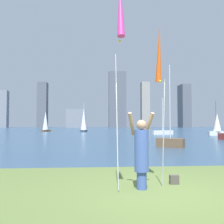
{
  "coord_description": "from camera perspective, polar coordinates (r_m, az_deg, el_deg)",
  "views": [
    {
      "loc": [
        -1.54,
        -5.75,
        1.51
      ],
      "look_at": [
        -0.4,
        8.65,
        2.17
      ],
      "focal_mm": 42.02,
      "sensor_mm": 36.0,
      "label": 1
    }
  ],
  "objects": [
    {
      "name": "ground",
      "position": [
        56.74,
        -3.0,
        -4.18
      ],
      "size": [
        120.0,
        138.0,
        0.12
      ],
      "color": "#5B7038"
    },
    {
      "name": "person",
      "position": [
        6.19,
        6.43,
        -8.43
      ],
      "size": [
        0.66,
        0.48,
        1.79
      ],
      "rotation": [
        0.0,
        0.0,
        0.34
      ],
      "color": "#3F59A5",
      "rests_on": "ground"
    },
    {
      "name": "kite_flag_left",
      "position": [
        5.97,
        1.79,
        21.01
      ],
      "size": [
        0.16,
        1.32,
        4.72
      ],
      "color": "#B2B2B7",
      "rests_on": "ground"
    },
    {
      "name": "kite_flag_right",
      "position": [
        6.97,
        10.23,
        12.02
      ],
      "size": [
        0.16,
        0.66,
        4.1
      ],
      "color": "#B2B2B7",
      "rests_on": "ground"
    },
    {
      "name": "bag",
      "position": [
        6.95,
        13.37,
        -14.12
      ],
      "size": [
        0.22,
        0.13,
        0.23
      ],
      "color": "#4C4742",
      "rests_on": "ground"
    },
    {
      "name": "sailboat_0",
      "position": [
        49.43,
        -6.18,
        -2.01
      ],
      "size": [
        1.32,
        2.34,
        5.46
      ],
      "color": "#333D51",
      "rests_on": "ground"
    },
    {
      "name": "sailboat_1",
      "position": [
        17.27,
        12.57,
        -6.31
      ],
      "size": [
        1.73,
        1.48,
        5.35
      ],
      "color": "brown",
      "rests_on": "ground"
    },
    {
      "name": "sailboat_2",
      "position": [
        36.91,
        21.86,
        -2.64
      ],
      "size": [
        2.07,
        1.07,
        4.57
      ],
      "color": "silver",
      "rests_on": "ground"
    },
    {
      "name": "sailboat_3",
      "position": [
        52.62,
        -14.27,
        -2.07
      ],
      "size": [
        1.72,
        2.19,
        5.31
      ],
      "color": "brown",
      "rests_on": "ground"
    },
    {
      "name": "sailboat_5",
      "position": [
        38.06,
        10.96,
        -4.25
      ],
      "size": [
        3.15,
        1.28,
        5.21
      ],
      "color": "silver",
      "rests_on": "ground"
    },
    {
      "name": "skyline_tower_0",
      "position": [
        114.73,
        -22.95,
        0.6
      ],
      "size": [
        5.18,
        3.29,
        14.99
      ],
      "color": "gray",
      "rests_on": "ground"
    },
    {
      "name": "skyline_tower_1",
      "position": [
        109.78,
        -14.87,
        1.47
      ],
      "size": [
        3.73,
        5.01,
        18.26
      ],
      "color": "#565B66",
      "rests_on": "ground"
    },
    {
      "name": "skyline_tower_2",
      "position": [
        108.31,
        -7.81,
        -1.39
      ],
      "size": [
        7.82,
        6.57,
        7.49
      ],
      "color": "gray",
      "rests_on": "ground"
    },
    {
      "name": "skyline_tower_3",
      "position": [
        105.23,
        1.17,
        2.72
      ],
      "size": [
        6.87,
        3.12,
        22.54
      ],
      "color": "#565B66",
      "rests_on": "ground"
    },
    {
      "name": "skyline_tower_4",
      "position": [
        109.42,
        7.22,
        1.57
      ],
      "size": [
        3.37,
        3.62,
        18.85
      ],
      "color": "gray",
      "rests_on": "ground"
    },
    {
      "name": "skyline_tower_5",
      "position": [
        114.28,
        15.46,
        1.25
      ],
      "size": [
        3.72,
        6.65,
        17.97
      ],
      "color": "#565B66",
      "rests_on": "ground"
    }
  ]
}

